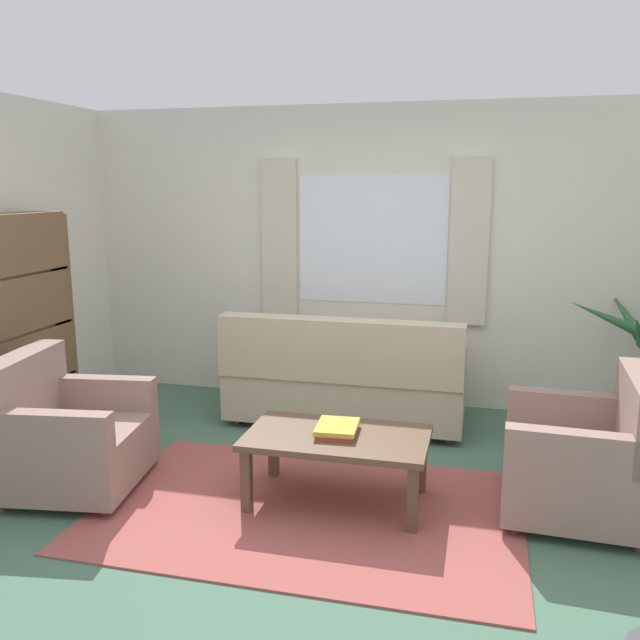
% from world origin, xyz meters
% --- Properties ---
extents(ground_plane, '(6.24, 6.24, 0.00)m').
position_xyz_m(ground_plane, '(0.00, 0.00, 0.00)').
color(ground_plane, '#476B56').
extents(wall_back, '(5.32, 0.12, 2.60)m').
position_xyz_m(wall_back, '(0.00, 2.26, 1.30)').
color(wall_back, silver).
rests_on(wall_back, ground_plane).
extents(window_with_curtains, '(1.98, 0.07, 1.40)m').
position_xyz_m(window_with_curtains, '(0.00, 2.18, 1.45)').
color(window_with_curtains, white).
extents(area_rug, '(2.52, 1.65, 0.01)m').
position_xyz_m(area_rug, '(0.00, 0.00, 0.01)').
color(area_rug, '#9E4C47').
rests_on(area_rug, ground_plane).
extents(couch, '(1.90, 0.82, 0.92)m').
position_xyz_m(couch, '(-0.09, 1.53, 0.37)').
color(couch, '#BCB293').
rests_on(couch, ground_plane).
extents(armchair_left, '(0.93, 0.95, 0.88)m').
position_xyz_m(armchair_left, '(-1.57, -0.06, 0.35)').
color(armchair_left, gray).
rests_on(armchair_left, ground_plane).
extents(armchair_right, '(0.86, 0.88, 0.88)m').
position_xyz_m(armchair_right, '(1.60, 0.35, 0.35)').
color(armchair_right, gray).
rests_on(armchair_right, ground_plane).
extents(coffee_table, '(1.10, 0.64, 0.44)m').
position_xyz_m(coffee_table, '(0.15, 0.16, 0.38)').
color(coffee_table, brown).
rests_on(coffee_table, ground_plane).
extents(book_stack_on_table, '(0.26, 0.32, 0.06)m').
position_xyz_m(book_stack_on_table, '(0.14, 0.18, 0.47)').
color(book_stack_on_table, '#B23833').
rests_on(book_stack_on_table, coffee_table).
extents(bookshelf, '(0.30, 0.94, 1.72)m').
position_xyz_m(bookshelf, '(-2.34, 0.63, 0.87)').
color(bookshelf, brown).
rests_on(bookshelf, ground_plane).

